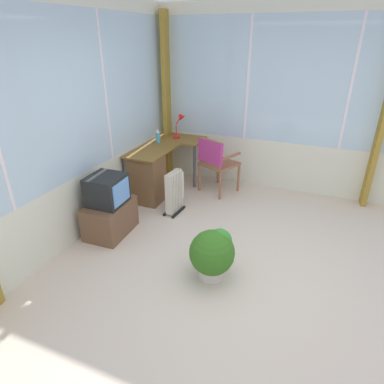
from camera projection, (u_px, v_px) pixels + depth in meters
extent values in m
cube|color=beige|center=(248.00, 282.00, 3.39)|extent=(5.80, 5.28, 0.06)
cube|color=silver|center=(76.00, 208.00, 3.96)|extent=(4.80, 0.06, 0.78)
cube|color=silver|center=(56.00, 100.00, 3.40)|extent=(4.70, 0.06, 1.78)
cube|color=white|center=(103.00, 90.00, 4.07)|extent=(0.04, 0.07, 1.78)
cube|color=silver|center=(286.00, 166.00, 5.23)|extent=(0.06, 4.28, 0.78)
cube|color=silver|center=(297.00, 83.00, 4.67)|extent=(0.06, 4.19, 1.78)
cube|color=silver|center=(308.00, 4.00, 4.25)|extent=(0.06, 4.28, 0.18)
cube|color=white|center=(351.00, 85.00, 4.43)|extent=(0.07, 0.04, 1.78)
cube|color=white|center=(249.00, 80.00, 4.92)|extent=(0.07, 0.04, 1.78)
cube|color=olive|center=(167.00, 99.00, 5.42)|extent=(0.27, 0.10, 2.65)
cube|color=olive|center=(384.00, 115.00, 4.35)|extent=(0.27, 0.10, 2.65)
cube|color=brown|center=(160.00, 146.00, 5.09)|extent=(1.44, 0.52, 0.02)
cube|color=brown|center=(194.00, 140.00, 5.33)|extent=(0.52, 0.26, 0.02)
cube|color=brown|center=(146.00, 179.00, 4.84)|extent=(0.40, 0.48, 0.71)
cylinder|color=#4C4C51|center=(194.00, 167.00, 5.28)|extent=(0.04, 0.04, 0.72)
cylinder|color=#4C4C51|center=(127.00, 181.00, 4.76)|extent=(0.04, 0.04, 0.72)
cylinder|color=red|center=(176.00, 137.00, 5.43)|extent=(0.13, 0.13, 0.02)
cylinder|color=red|center=(176.00, 131.00, 5.39)|extent=(0.02, 0.02, 0.19)
cylinder|color=red|center=(179.00, 119.00, 5.34)|extent=(0.05, 0.10, 0.17)
cone|color=red|center=(182.00, 117.00, 5.35)|extent=(0.13, 0.13, 0.12)
cube|color=black|center=(204.00, 141.00, 5.25)|extent=(0.05, 0.15, 0.02)
cylinder|color=#44ABD3|center=(158.00, 138.00, 5.16)|extent=(0.06, 0.06, 0.16)
cone|color=white|center=(158.00, 131.00, 5.12)|extent=(0.06, 0.06, 0.06)
cylinder|color=#955E42|center=(238.00, 178.00, 5.21)|extent=(0.04, 0.04, 0.45)
cylinder|color=#955E42|center=(218.00, 171.00, 5.50)|extent=(0.04, 0.04, 0.45)
cylinder|color=#955E42|center=(220.00, 186.00, 4.94)|extent=(0.04, 0.04, 0.45)
cylinder|color=#955E42|center=(200.00, 178.00, 5.23)|extent=(0.04, 0.04, 0.45)
cube|color=#955E42|center=(220.00, 164.00, 5.11)|extent=(0.63, 0.63, 0.04)
cube|color=#955E42|center=(210.00, 153.00, 4.88)|extent=(0.21, 0.41, 0.41)
cube|color=#BA3682|center=(210.00, 152.00, 4.87)|extent=(0.24, 0.44, 0.35)
cube|color=#955E42|center=(231.00, 156.00, 4.89)|extent=(0.41, 0.21, 0.03)
cube|color=#955E42|center=(210.00, 150.00, 5.18)|extent=(0.41, 0.21, 0.03)
cube|color=brown|center=(110.00, 218.00, 4.10)|extent=(0.66, 0.47, 0.42)
cube|color=black|center=(107.00, 190.00, 3.93)|extent=(0.44, 0.42, 0.36)
cube|color=#5E96DE|center=(121.00, 192.00, 3.87)|extent=(0.34, 0.02, 0.28)
cube|color=#262628|center=(114.00, 196.00, 4.11)|extent=(0.27, 0.23, 0.07)
cube|color=silver|center=(168.00, 196.00, 4.42)|extent=(0.03, 0.10, 0.58)
cube|color=silver|center=(170.00, 195.00, 4.45)|extent=(0.03, 0.10, 0.58)
cube|color=silver|center=(172.00, 193.00, 4.49)|extent=(0.03, 0.10, 0.58)
cube|color=silver|center=(173.00, 192.00, 4.52)|extent=(0.03, 0.10, 0.58)
cube|color=silver|center=(175.00, 191.00, 4.55)|extent=(0.03, 0.10, 0.58)
cube|color=silver|center=(176.00, 190.00, 4.59)|extent=(0.03, 0.10, 0.58)
cube|color=silver|center=(178.00, 189.00, 4.62)|extent=(0.03, 0.10, 0.58)
cube|color=silver|center=(179.00, 188.00, 4.65)|extent=(0.03, 0.10, 0.58)
cube|color=black|center=(179.00, 212.00, 4.64)|extent=(0.36, 0.06, 0.03)
cube|color=black|center=(170.00, 210.00, 4.70)|extent=(0.36, 0.06, 0.03)
cube|color=silver|center=(180.00, 185.00, 4.67)|extent=(0.06, 0.09, 0.41)
cylinder|color=beige|center=(211.00, 272.00, 3.39)|extent=(0.25, 0.25, 0.13)
sphere|color=#316B1D|center=(212.00, 253.00, 3.29)|extent=(0.47, 0.47, 0.47)
sphere|color=#34882F|center=(220.00, 241.00, 3.31)|extent=(0.26, 0.26, 0.26)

